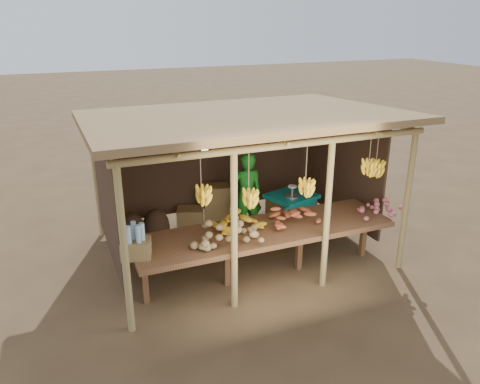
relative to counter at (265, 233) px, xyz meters
name	(u,v)px	position (x,y,z in m)	size (l,w,h in m)	color
ground	(240,250)	(0.00, 0.95, -0.74)	(60.00, 60.00, 0.00)	brown
stall_structure	(244,142)	(0.03, 0.86, 1.17)	(4.70, 3.50, 2.43)	tan
counter	(265,233)	(0.00, 0.00, 0.00)	(3.90, 1.05, 0.80)	brown
potato_heap	(226,230)	(-0.67, -0.18, 0.25)	(1.06, 0.64, 0.37)	#94794C
sweet_potato_heap	(291,212)	(0.47, 0.06, 0.24)	(0.85, 0.51, 0.35)	#BB5630
onion_heap	(380,204)	(1.90, -0.19, 0.24)	(0.86, 0.52, 0.36)	#BF5D63
banana_pile	(237,217)	(-0.37, 0.18, 0.24)	(0.65, 0.39, 0.35)	gold
tomato_basin	(133,243)	(-1.90, 0.13, 0.14)	(0.37, 0.37, 0.19)	navy
bottle_box	(136,244)	(-1.90, -0.14, 0.24)	(0.44, 0.39, 0.47)	olive
vendor	(246,195)	(0.32, 1.42, 0.04)	(0.57, 0.37, 1.56)	#1B7B1E
tarp_crate	(291,212)	(1.13, 1.26, -0.35)	(0.97, 0.89, 0.95)	brown
carton_stack	(208,209)	(-0.18, 2.10, -0.40)	(1.09, 0.50, 0.76)	olive
burlap_sacks	(144,226)	(-1.42, 1.93, -0.46)	(0.91, 0.48, 0.65)	#412C1E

